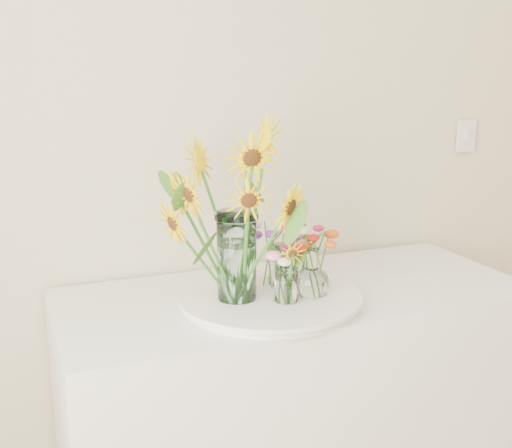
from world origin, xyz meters
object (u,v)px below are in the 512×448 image
at_px(small_vase_b, 312,272).
at_px(small_vase_c, 280,265).
at_px(mason_jar, 237,256).
at_px(small_vase_a, 287,284).
at_px(tray, 270,300).
at_px(counter, 293,425).

height_order(small_vase_b, small_vase_c, small_vase_b).
height_order(mason_jar, small_vase_a, mason_jar).
xyz_separation_m(small_vase_b, small_vase_c, (-0.04, 0.12, -0.01)).
distance_m(small_vase_b, small_vase_c, 0.13).
bearing_deg(small_vase_a, tray, 105.95).
distance_m(counter, small_vase_b, 0.56).
bearing_deg(small_vase_c, mason_jar, -156.32).
bearing_deg(small_vase_c, tray, -132.17).
relative_size(counter, mason_jar, 5.56).
height_order(tray, small_vase_a, small_vase_a).
height_order(counter, small_vase_b, small_vase_b).
height_order(counter, mason_jar, mason_jar).
distance_m(small_vase_a, small_vase_c, 0.15).
xyz_separation_m(mason_jar, small_vase_b, (0.20, -0.05, -0.05)).
distance_m(tray, small_vase_b, 0.14).
distance_m(mason_jar, small_vase_b, 0.22).
bearing_deg(small_vase_b, tray, 154.18).
relative_size(small_vase_a, small_vase_b, 0.78).
height_order(tray, small_vase_b, small_vase_b).
xyz_separation_m(counter, small_vase_b, (-0.01, -0.12, 0.55)).
distance_m(tray, mason_jar, 0.17).
distance_m(mason_jar, small_vase_c, 0.19).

